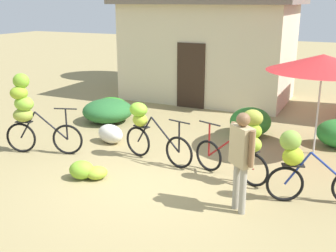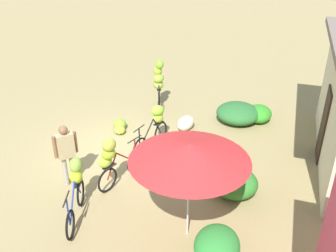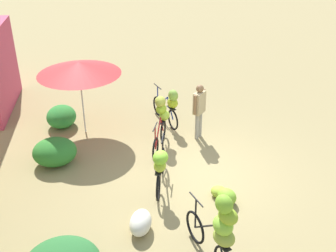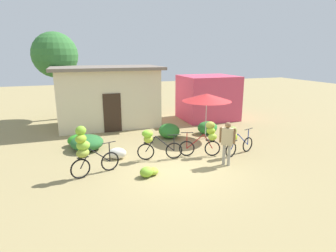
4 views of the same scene
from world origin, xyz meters
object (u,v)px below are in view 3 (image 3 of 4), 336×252
bicycle_center_loaded (161,119)px  bicycle_by_shop (170,104)px  banana_pile_on_ground (224,195)px  produce_sack (141,223)px  bicycle_leftmost (220,228)px  bicycle_near_pile (160,166)px  person_vendor (199,106)px  market_umbrella (79,68)px

bicycle_center_loaded → bicycle_by_shop: bearing=-19.6°
banana_pile_on_ground → produce_sack: size_ratio=1.16×
bicycle_center_loaded → bicycle_by_shop: bicycle_center_loaded is taller
bicycle_leftmost → bicycle_by_shop: bearing=1.0°
bicycle_leftmost → bicycle_near_pile: size_ratio=1.03×
bicycle_by_shop → banana_pile_on_ground: (-3.76, -0.72, -0.54)m
banana_pile_on_ground → produce_sack: 2.08m
banana_pile_on_ground → person_vendor: (2.93, 0.01, 0.83)m
bicycle_near_pile → banana_pile_on_ground: bearing=-111.6°
banana_pile_on_ground → person_vendor: size_ratio=0.50×
bicycle_leftmost → bicycle_by_shop: 5.70m
bicycle_leftmost → banana_pile_on_ground: 2.20m
bicycle_center_loaded → bicycle_by_shop: (1.07, -0.38, -0.10)m
bicycle_by_shop → bicycle_leftmost: bearing=-179.0°
market_umbrella → bicycle_center_loaded: 2.64m
bicycle_center_loaded → banana_pile_on_ground: size_ratio=1.94×
bicycle_leftmost → bicycle_by_shop: bicycle_leftmost is taller
bicycle_center_loaded → banana_pile_on_ground: bearing=-157.6°
bicycle_center_loaded → person_vendor: size_ratio=0.97×
produce_sack → bicycle_leftmost: bearing=-132.3°
market_umbrella → produce_sack: 4.94m
banana_pile_on_ground → person_vendor: person_vendor is taller
bicycle_center_loaded → person_vendor: bearing=-77.7°
bicycle_center_loaded → person_vendor: person_vendor is taller
bicycle_leftmost → banana_pile_on_ground: (1.94, -0.62, -0.83)m
bicycle_leftmost → banana_pile_on_ground: bearing=-17.9°
bicycle_center_loaded → banana_pile_on_ground: (-2.69, -1.11, -0.64)m
bicycle_near_pile → bicycle_by_shop: (3.21, -0.66, -0.02)m
bicycle_leftmost → person_vendor: (4.86, -0.62, 0.00)m
bicycle_by_shop → banana_pile_on_ground: 3.86m
produce_sack → person_vendor: (3.66, -1.94, 0.77)m
market_umbrella → bicycle_by_shop: (0.07, -2.51, -1.29)m
produce_sack → banana_pile_on_ground: bearing=-69.3°
market_umbrella → banana_pile_on_ground: 5.24m
bicycle_near_pile → market_umbrella: bearing=30.5°
market_umbrella → bicycle_leftmost: bearing=-155.1°
bicycle_by_shop → person_vendor: 1.13m
person_vendor → market_umbrella: bearing=76.7°
bicycle_leftmost → person_vendor: bicycle_leftmost is taller
bicycle_leftmost → banana_pile_on_ground: bicycle_leftmost is taller
banana_pile_on_ground → produce_sack: (-0.73, 1.95, 0.06)m
bicycle_center_loaded → market_umbrella: bearing=64.7°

